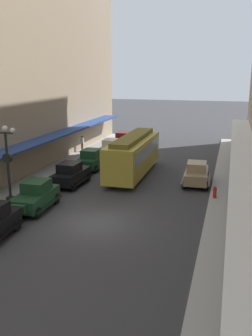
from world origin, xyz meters
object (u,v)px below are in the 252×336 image
parked_car_5 (71,173)px  streetcar (133,154)px  pedestrian_0 (82,144)px  pedestrian_1 (244,170)px  parked_car_0 (197,173)px  parked_car_6 (92,159)px  lamp_post_with_clock (8,162)px  parked_car_4 (35,195)px  parked_car_3 (110,148)px  parked_car_1 (123,140)px  fire_hydrant (215,192)px

parked_car_5 → streetcar: streetcar is taller
pedestrian_0 → pedestrian_1: size_ratio=1.00×
parked_car_0 → streetcar: (-5.42, 1.16, 0.96)m
parked_car_5 → parked_car_6: size_ratio=1.00×
lamp_post_with_clock → pedestrian_1: (14.72, 10.01, -1.97)m
parked_car_4 → lamp_post_with_clock: 2.75m
parked_car_3 → parked_car_0: bearing=-37.2°
pedestrian_0 → parked_car_6: bearing=-60.0°
parked_car_1 → lamp_post_with_clock: (-1.58, -20.29, 2.04)m
fire_hydrant → pedestrian_0: bearing=141.7°
parked_car_3 → pedestrian_0: size_ratio=2.56×
parked_car_1 → streetcar: streetcar is taller
parked_car_3 → lamp_post_with_clock: 15.67m
parked_car_5 → parked_car_4: bearing=-90.1°
parked_car_0 → parked_car_3: 11.91m
parked_car_1 → parked_car_4: bearing=-89.3°
parked_car_5 → pedestrian_1: bearing=19.9°
streetcar → fire_hydrant: 8.39m
parked_car_6 → parked_car_5: bearing=-87.0°
streetcar → lamp_post_with_clock: lamp_post_with_clock is taller
parked_car_5 → parked_car_6: 5.15m
parked_car_4 → parked_car_5: size_ratio=1.01×
parked_car_5 → lamp_post_with_clock: size_ratio=0.83×
parked_car_0 → parked_car_1: bearing=128.5°
pedestrian_0 → pedestrian_1: bearing=-21.6°
parked_car_4 → pedestrian_1: 16.32m
parked_car_5 → pedestrian_0: size_ratio=2.57×
lamp_post_with_clock → pedestrian_0: (-1.97, 16.63, -1.97)m
parked_car_0 → lamp_post_with_clock: (-11.17, -8.25, 2.04)m
parked_car_5 → parked_car_3: bearing=91.0°
streetcar → pedestrian_1: 9.04m
fire_hydrant → pedestrian_1: (1.97, 5.02, 0.45)m
parked_car_4 → fire_hydrant: bearing=24.6°
pedestrian_1 → parked_car_5: bearing=-160.1°
parked_car_6 → streetcar: size_ratio=0.44×
parked_car_0 → pedestrian_1: parked_car_0 is taller
parked_car_0 → streetcar: bearing=167.9°
parked_car_0 → parked_car_6: (-9.59, 2.24, 0.00)m
parked_car_3 → streetcar: bearing=-56.0°
parked_car_6 → fire_hydrant: (11.17, -5.50, -0.38)m
parked_car_3 → pedestrian_0: 3.84m
parked_car_1 → pedestrian_0: 5.10m
parked_car_6 → lamp_post_with_clock: bearing=-98.6°
parked_car_3 → streetcar: size_ratio=0.45×
parked_car_3 → parked_car_6: same height
parked_car_1 → fire_hydrant: size_ratio=5.25×
streetcar → fire_hydrant: (7.00, -4.42, -1.34)m
lamp_post_with_clock → parked_car_0: bearing=36.4°
pedestrian_1 → fire_hydrant: bearing=-111.5°
parked_car_6 → pedestrian_0: bearing=120.0°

